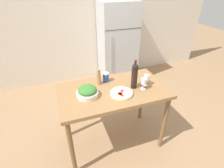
{
  "coord_description": "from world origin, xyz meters",
  "views": [
    {
      "loc": [
        -0.62,
        -1.73,
        2.15
      ],
      "look_at": [
        0.0,
        0.04,
        0.99
      ],
      "focal_mm": 28.0,
      "sensor_mm": 36.0,
      "label": 1
    }
  ],
  "objects": [
    {
      "name": "wine_glass_far",
      "position": [
        0.43,
        -0.05,
        1.04
      ],
      "size": [
        0.07,
        0.07,
        0.16
      ],
      "color": "silver",
      "rests_on": "prep_counter"
    },
    {
      "name": "homemade_pizza",
      "position": [
        0.06,
        -0.13,
        0.95
      ],
      "size": [
        0.28,
        0.28,
        0.03
      ],
      "color": "beige",
      "rests_on": "prep_counter"
    },
    {
      "name": "refrigerator",
      "position": [
        0.75,
        1.78,
        0.88
      ],
      "size": [
        0.79,
        0.63,
        1.75
      ],
      "color": "#B7BCC1",
      "rests_on": "ground_plane"
    },
    {
      "name": "salt_canister",
      "position": [
        -0.02,
        0.22,
        1.0
      ],
      "size": [
        0.08,
        0.08,
        0.13
      ],
      "color": "#284CA3",
      "rests_on": "prep_counter"
    },
    {
      "name": "wall_back",
      "position": [
        -0.0,
        2.14,
        1.3
      ],
      "size": [
        6.4,
        0.08,
        2.6
      ],
      "color": "silver",
      "rests_on": "ground_plane"
    },
    {
      "name": "prep_counter",
      "position": [
        0.0,
        0.0,
        0.82
      ],
      "size": [
        1.37,
        0.77,
        0.93
      ],
      "color": "olive",
      "rests_on": "ground_plane"
    },
    {
      "name": "pepper_mill",
      "position": [
        -0.13,
        0.19,
        1.04
      ],
      "size": [
        0.05,
        0.05,
        0.22
      ],
      "color": "#AD7F51",
      "rests_on": "prep_counter"
    },
    {
      "name": "wine_bottle",
      "position": [
        0.27,
        -0.04,
        1.11
      ],
      "size": [
        0.08,
        0.08,
        0.38
      ],
      "color": "black",
      "rests_on": "prep_counter"
    },
    {
      "name": "ground_plane",
      "position": [
        0.0,
        0.0,
        0.0
      ],
      "size": [
        14.0,
        14.0,
        0.0
      ],
      "primitive_type": "plane",
      "color": "#9E7A56"
    },
    {
      "name": "salad_bowl",
      "position": [
        -0.33,
        -0.03,
        0.99
      ],
      "size": [
        0.26,
        0.26,
        0.13
      ],
      "color": "silver",
      "rests_on": "prep_counter"
    },
    {
      "name": "wine_glass_near",
      "position": [
        0.36,
        -0.11,
        1.04
      ],
      "size": [
        0.07,
        0.07,
        0.16
      ],
      "color": "silver",
      "rests_on": "prep_counter"
    }
  ]
}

